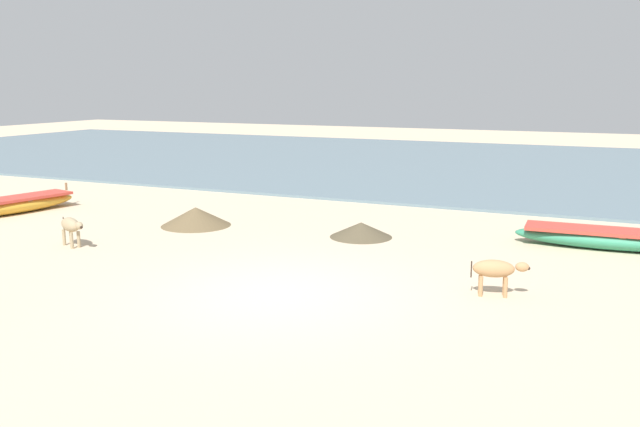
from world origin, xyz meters
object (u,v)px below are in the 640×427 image
(fishing_boat_1, at_px, (14,204))
(calf_near_tan, at_px, (496,270))
(calf_far_dun, at_px, (71,226))
(fishing_boat_2, at_px, (607,238))

(fishing_boat_1, distance_m, calf_near_tan, 12.69)
(calf_near_tan, relative_size, calf_far_dun, 0.99)
(fishing_boat_2, distance_m, calf_near_tan, 4.32)
(fishing_boat_2, relative_size, calf_near_tan, 4.07)
(fishing_boat_1, height_order, calf_near_tan, fishing_boat_1)
(calf_near_tan, bearing_deg, fishing_boat_1, 157.46)
(fishing_boat_2, bearing_deg, calf_far_dun, -158.88)
(fishing_boat_1, relative_size, calf_near_tan, 3.86)
(calf_far_dun, bearing_deg, calf_near_tan, 25.04)
(fishing_boat_1, bearing_deg, calf_near_tan, -86.70)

